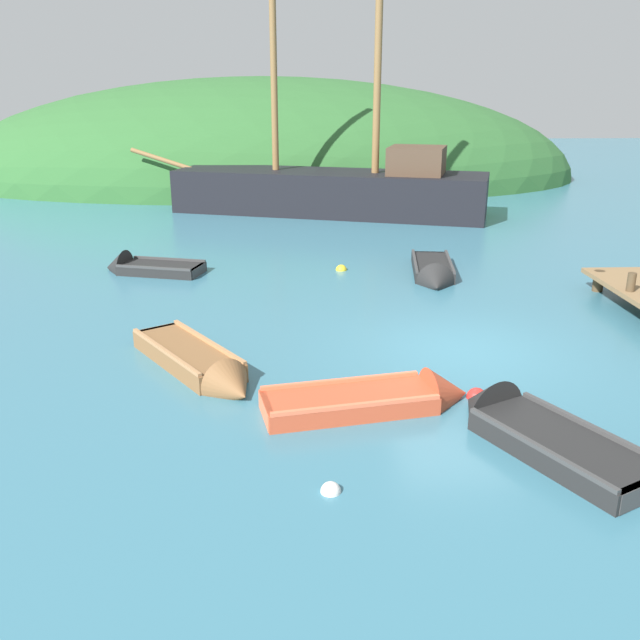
{
  "coord_description": "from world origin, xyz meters",
  "views": [
    {
      "loc": [
        -3.49,
        -13.06,
        5.19
      ],
      "look_at": [
        -2.85,
        1.63,
        0.15
      ],
      "focal_mm": 38.35,
      "sensor_mm": 36.0,
      "label": 1
    }
  ],
  "objects_px": {
    "sailing_ship": "(333,198)",
    "rowboat_outer_left": "(531,433)",
    "rowboat_far": "(200,367)",
    "rowboat_outer_right": "(433,274)",
    "rowboat_portside": "(383,402)",
    "buoy_yellow": "(341,270)",
    "rowboat_center": "(144,269)",
    "buoy_white": "(331,492)",
    "buoy_red": "(476,398)"
  },
  "relations": [
    {
      "from": "rowboat_outer_left",
      "to": "rowboat_center",
      "type": "bearing_deg",
      "value": 9.56
    },
    {
      "from": "rowboat_outer_left",
      "to": "rowboat_portside",
      "type": "bearing_deg",
      "value": 32.13
    },
    {
      "from": "sailing_ship",
      "to": "rowboat_outer_left",
      "type": "height_order",
      "value": "sailing_ship"
    },
    {
      "from": "rowboat_portside",
      "to": "rowboat_outer_right",
      "type": "bearing_deg",
      "value": 61.75
    },
    {
      "from": "rowboat_portside",
      "to": "buoy_red",
      "type": "xyz_separation_m",
      "value": [
        1.7,
        0.28,
        -0.1
      ]
    },
    {
      "from": "rowboat_center",
      "to": "buoy_yellow",
      "type": "xyz_separation_m",
      "value": [
        5.82,
        -0.03,
        -0.08
      ]
    },
    {
      "from": "buoy_red",
      "to": "rowboat_outer_right",
      "type": "bearing_deg",
      "value": 83.94
    },
    {
      "from": "rowboat_portside",
      "to": "buoy_yellow",
      "type": "distance_m",
      "value": 9.18
    },
    {
      "from": "rowboat_center",
      "to": "buoy_red",
      "type": "distance_m",
      "value": 11.7
    },
    {
      "from": "sailing_ship",
      "to": "buoy_red",
      "type": "bearing_deg",
      "value": 111.73
    },
    {
      "from": "rowboat_outer_left",
      "to": "buoy_yellow",
      "type": "height_order",
      "value": "rowboat_outer_left"
    },
    {
      "from": "rowboat_outer_right",
      "to": "buoy_yellow",
      "type": "xyz_separation_m",
      "value": [
        -2.58,
        0.9,
        -0.09
      ]
    },
    {
      "from": "rowboat_center",
      "to": "buoy_red",
      "type": "height_order",
      "value": "rowboat_center"
    },
    {
      "from": "rowboat_far",
      "to": "rowboat_outer_right",
      "type": "bearing_deg",
      "value": 104.69
    },
    {
      "from": "rowboat_center",
      "to": "buoy_red",
      "type": "relative_size",
      "value": 8.68
    },
    {
      "from": "buoy_red",
      "to": "buoy_yellow",
      "type": "relative_size",
      "value": 1.09
    },
    {
      "from": "sailing_ship",
      "to": "rowboat_far",
      "type": "relative_size",
      "value": 4.29
    },
    {
      "from": "buoy_yellow",
      "to": "rowboat_outer_right",
      "type": "bearing_deg",
      "value": -19.3
    },
    {
      "from": "sailing_ship",
      "to": "buoy_white",
      "type": "relative_size",
      "value": 55.32
    },
    {
      "from": "rowboat_outer_left",
      "to": "rowboat_portside",
      "type": "xyz_separation_m",
      "value": [
        -2.15,
        1.24,
        -0.01
      ]
    },
    {
      "from": "rowboat_outer_right",
      "to": "buoy_white",
      "type": "distance_m",
      "value": 11.4
    },
    {
      "from": "rowboat_outer_right",
      "to": "buoy_yellow",
      "type": "height_order",
      "value": "rowboat_outer_right"
    },
    {
      "from": "sailing_ship",
      "to": "buoy_red",
      "type": "xyz_separation_m",
      "value": [
        1.41,
        -18.48,
        -0.67
      ]
    },
    {
      "from": "rowboat_far",
      "to": "buoy_yellow",
      "type": "distance_m",
      "value": 8.23
    },
    {
      "from": "sailing_ship",
      "to": "buoy_red",
      "type": "height_order",
      "value": "sailing_ship"
    },
    {
      "from": "rowboat_center",
      "to": "buoy_yellow",
      "type": "bearing_deg",
      "value": -164.96
    },
    {
      "from": "buoy_red",
      "to": "buoy_white",
      "type": "bearing_deg",
      "value": -134.06
    },
    {
      "from": "rowboat_far",
      "to": "rowboat_outer_right",
      "type": "xyz_separation_m",
      "value": [
        5.84,
        6.65,
        -0.03
      ]
    },
    {
      "from": "rowboat_outer_right",
      "to": "buoy_yellow",
      "type": "relative_size",
      "value": 10.73
    },
    {
      "from": "rowboat_outer_left",
      "to": "buoy_red",
      "type": "bearing_deg",
      "value": -11.35
    },
    {
      "from": "sailing_ship",
      "to": "rowboat_outer_left",
      "type": "relative_size",
      "value": 4.35
    },
    {
      "from": "rowboat_outer_right",
      "to": "buoy_yellow",
      "type": "bearing_deg",
      "value": -101.86
    },
    {
      "from": "rowboat_center",
      "to": "rowboat_outer_right",
      "type": "relative_size",
      "value": 0.88
    },
    {
      "from": "rowboat_far",
      "to": "rowboat_portside",
      "type": "xyz_separation_m",
      "value": [
        3.29,
        -1.62,
        -0.02
      ]
    },
    {
      "from": "buoy_red",
      "to": "rowboat_portside",
      "type": "bearing_deg",
      "value": -170.7
    },
    {
      "from": "rowboat_center",
      "to": "rowboat_far",
      "type": "relative_size",
      "value": 0.86
    },
    {
      "from": "rowboat_outer_right",
      "to": "rowboat_portside",
      "type": "distance_m",
      "value": 8.65
    },
    {
      "from": "rowboat_far",
      "to": "buoy_yellow",
      "type": "relative_size",
      "value": 10.99
    },
    {
      "from": "sailing_ship",
      "to": "rowboat_far",
      "type": "height_order",
      "value": "sailing_ship"
    },
    {
      "from": "sailing_ship",
      "to": "buoy_white",
      "type": "height_order",
      "value": "sailing_ship"
    },
    {
      "from": "rowboat_outer_right",
      "to": "buoy_red",
      "type": "bearing_deg",
      "value": 1.37
    },
    {
      "from": "rowboat_outer_left",
      "to": "buoy_white",
      "type": "xyz_separation_m",
      "value": [
        -3.19,
        -1.31,
        -0.1
      ]
    },
    {
      "from": "sailing_ship",
      "to": "buoy_yellow",
      "type": "bearing_deg",
      "value": 105.44
    },
    {
      "from": "sailing_ship",
      "to": "buoy_red",
      "type": "relative_size",
      "value": 43.31
    },
    {
      "from": "rowboat_far",
      "to": "rowboat_outer_right",
      "type": "relative_size",
      "value": 1.02
    },
    {
      "from": "rowboat_center",
      "to": "buoy_white",
      "type": "distance_m",
      "value": 12.7
    },
    {
      "from": "buoy_red",
      "to": "buoy_yellow",
      "type": "height_order",
      "value": "buoy_red"
    },
    {
      "from": "rowboat_outer_left",
      "to": "rowboat_outer_right",
      "type": "bearing_deg",
      "value": -30.31
    },
    {
      "from": "rowboat_far",
      "to": "buoy_red",
      "type": "relative_size",
      "value": 10.09
    },
    {
      "from": "sailing_ship",
      "to": "rowboat_far",
      "type": "xyz_separation_m",
      "value": [
        -3.58,
        -17.14,
        -0.55
      ]
    }
  ]
}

